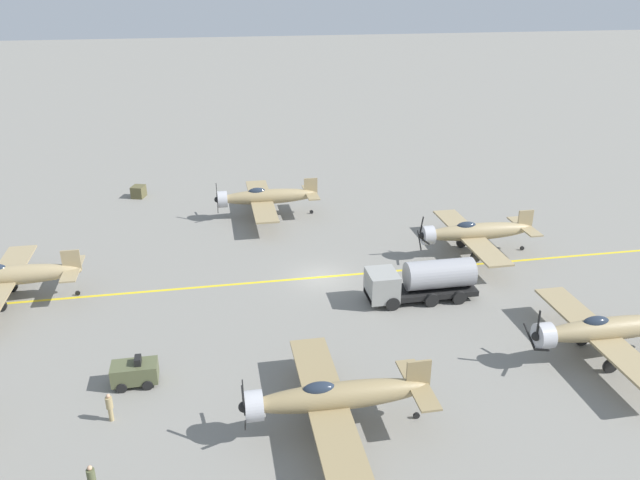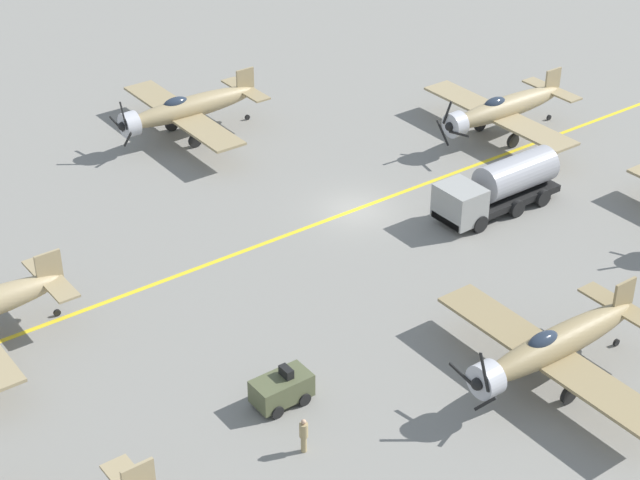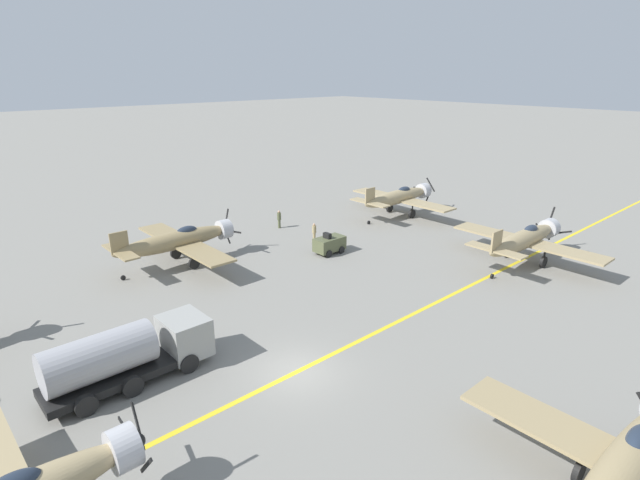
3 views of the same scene
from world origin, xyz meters
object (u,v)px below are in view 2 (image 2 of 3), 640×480
object	(u,v)px
fuel_tanker	(498,187)
tow_tractor	(282,388)
airplane_mid_left	(553,346)
ground_crew_walking	(304,434)
airplane_near_center	(502,109)
airplane_mid_right	(186,109)

from	to	relation	value
fuel_tanker	tow_tractor	size ratio (longest dim) A/B	3.08
airplane_mid_left	ground_crew_walking	distance (m)	11.84
airplane_mid_left	tow_tractor	world-z (taller)	airplane_mid_left
airplane_near_center	airplane_mid_left	distance (m)	25.11
airplane_near_center	fuel_tanker	size ratio (longest dim) A/B	1.50
ground_crew_walking	fuel_tanker	bearing A→B (deg)	-64.46
ground_crew_walking	airplane_mid_right	bearing A→B (deg)	-21.35
airplane_mid_left	tow_tractor	distance (m)	12.03
airplane_mid_right	fuel_tanker	world-z (taller)	airplane_mid_right
airplane_mid_right	fuel_tanker	size ratio (longest dim) A/B	1.50
tow_tractor	ground_crew_walking	world-z (taller)	tow_tractor
fuel_tanker	ground_crew_walking	xyz separation A→B (m)	(-9.81, 20.52, -0.59)
fuel_tanker	tow_tractor	world-z (taller)	fuel_tanker
airplane_mid_left	ground_crew_walking	size ratio (longest dim) A/B	7.15
airplane_mid_left	fuel_tanker	xyz separation A→B (m)	(12.62, -9.08, -0.50)
airplane_near_center	airplane_mid_left	xyz separation A→B (m)	(-19.36, 15.98, 0.00)
airplane_near_center	airplane_mid_right	xyz separation A→B (m)	(11.98, 16.28, 0.00)
airplane_mid_right	airplane_mid_left	size ratio (longest dim) A/B	1.00
ground_crew_walking	airplane_near_center	bearing A→B (deg)	-58.90
airplane_mid_left	tow_tractor	size ratio (longest dim) A/B	4.62
airplane_mid_right	airplane_mid_left	world-z (taller)	airplane_mid_right
airplane_mid_right	airplane_mid_left	distance (m)	31.34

